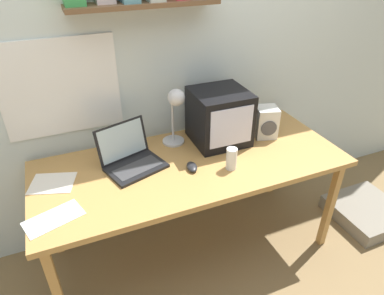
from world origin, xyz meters
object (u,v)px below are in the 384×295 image
at_px(crt_monitor, 219,117).
at_px(computer_mouse, 192,167).
at_px(desk_lamp, 175,108).
at_px(space_heater, 266,122).
at_px(printed_handout, 54,218).
at_px(loose_paper_near_monitor, 52,183).
at_px(corner_desk, 192,169).
at_px(laptop, 130,156).
at_px(juice_glass, 231,160).
at_px(floor_cushion, 366,212).

relative_size(crt_monitor, computer_mouse, 3.14).
height_order(desk_lamp, space_heater, desk_lamp).
bearing_deg(printed_handout, computer_mouse, 9.07).
bearing_deg(loose_paper_near_monitor, printed_handout, -92.42).
relative_size(corner_desk, desk_lamp, 4.73).
relative_size(space_heater, printed_handout, 0.69).
xyz_separation_m(laptop, loose_paper_near_monitor, (-0.45, -0.01, -0.06)).
distance_m(desk_lamp, juice_glass, 0.47).
bearing_deg(corner_desk, laptop, 162.37).
distance_m(juice_glass, printed_handout, 1.01).
height_order(corner_desk, floor_cushion, corner_desk).
height_order(computer_mouse, loose_paper_near_monitor, computer_mouse).
distance_m(corner_desk, desk_lamp, 0.39).
distance_m(laptop, printed_handout, 0.56).
height_order(space_heater, loose_paper_near_monitor, space_heater).
height_order(corner_desk, space_heater, space_heater).
xyz_separation_m(corner_desk, loose_paper_near_monitor, (-0.80, 0.10, 0.06)).
distance_m(crt_monitor, juice_glass, 0.36).
bearing_deg(crt_monitor, laptop, -173.69).
bearing_deg(space_heater, loose_paper_near_monitor, -163.29).
distance_m(laptop, juice_glass, 0.60).
bearing_deg(crt_monitor, corner_desk, -146.30).
bearing_deg(desk_lamp, crt_monitor, -13.63).
height_order(crt_monitor, laptop, crt_monitor).
bearing_deg(juice_glass, floor_cushion, -4.78).
xyz_separation_m(desk_lamp, printed_handout, (-0.80, -0.41, -0.27)).
bearing_deg(printed_handout, floor_cushion, -1.46).
height_order(laptop, desk_lamp, desk_lamp).
bearing_deg(floor_cushion, computer_mouse, 172.75).
bearing_deg(crt_monitor, computer_mouse, -139.50).
height_order(corner_desk, loose_paper_near_monitor, loose_paper_near_monitor).
bearing_deg(printed_handout, space_heater, 12.10).
xyz_separation_m(corner_desk, juice_glass, (0.19, -0.16, 0.12)).
bearing_deg(computer_mouse, laptop, 149.79).
distance_m(loose_paper_near_monitor, floor_cushion, 2.34).
bearing_deg(juice_glass, crt_monitor, 76.27).
distance_m(crt_monitor, loose_paper_near_monitor, 1.09).
bearing_deg(printed_handout, laptop, 33.99).
height_order(laptop, computer_mouse, laptop).
bearing_deg(space_heater, corner_desk, -153.59).
bearing_deg(loose_paper_near_monitor, laptop, 1.60).
bearing_deg(corner_desk, desk_lamp, 95.64).
distance_m(desk_lamp, space_heater, 0.64).
distance_m(corner_desk, space_heater, 0.62).
xyz_separation_m(space_heater, printed_handout, (-1.40, -0.30, -0.10)).
xyz_separation_m(corner_desk, computer_mouse, (-0.03, -0.07, 0.07)).
bearing_deg(computer_mouse, corner_desk, 66.94).
xyz_separation_m(juice_glass, computer_mouse, (-0.22, 0.08, -0.04)).
relative_size(juice_glass, printed_handout, 0.44).
distance_m(laptop, floor_cushion, 1.94).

